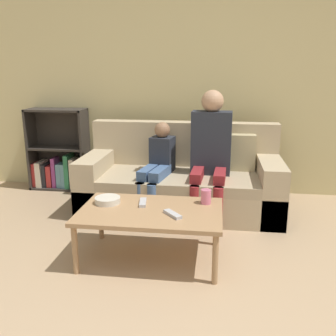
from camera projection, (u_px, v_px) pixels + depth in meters
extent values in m
cube|color=beige|center=(199.00, 75.00, 4.07)|extent=(12.00, 0.06, 2.60)
cube|color=tan|center=(181.00, 196.00, 3.71)|extent=(1.92, 0.85, 0.28)
cube|color=tan|center=(180.00, 180.00, 3.57)|extent=(1.48, 0.67, 0.10)
cube|color=tan|center=(184.00, 143.00, 3.91)|extent=(1.92, 0.18, 0.45)
cube|color=tan|center=(97.00, 181.00, 3.78)|extent=(0.22, 0.85, 0.54)
cube|color=tan|center=(269.00, 187.00, 3.56)|extent=(0.22, 0.85, 0.54)
cube|color=tan|center=(237.00, 152.00, 3.71)|extent=(0.36, 0.12, 0.36)
cube|color=#332D28|center=(32.00, 149.00, 4.36)|extent=(0.02, 0.28, 0.93)
cube|color=#332D28|center=(85.00, 150.00, 4.28)|extent=(0.02, 0.28, 0.93)
cube|color=#332D28|center=(63.00, 147.00, 4.45)|extent=(0.66, 0.02, 0.93)
cube|color=#332D28|center=(61.00, 187.00, 4.44)|extent=(0.66, 0.28, 0.02)
cube|color=#332D28|center=(58.00, 148.00, 4.32)|extent=(0.62, 0.28, 0.02)
cube|color=#332D28|center=(56.00, 110.00, 4.21)|extent=(0.66, 0.28, 0.02)
cube|color=red|center=(37.00, 174.00, 4.42)|extent=(0.05, 0.17, 0.28)
cube|color=beige|center=(42.00, 173.00, 4.42)|extent=(0.06, 0.24, 0.30)
cube|color=#232328|center=(47.00, 175.00, 4.41)|extent=(0.04, 0.18, 0.27)
cube|color=red|center=(51.00, 176.00, 4.40)|extent=(0.06, 0.16, 0.25)
cube|color=#993D84|center=(56.00, 172.00, 4.38)|extent=(0.05, 0.16, 0.35)
cube|color=#6699A8|center=(61.00, 175.00, 4.38)|extent=(0.06, 0.16, 0.28)
cube|color=#6699A8|center=(65.00, 175.00, 4.38)|extent=(0.04, 0.19, 0.28)
cube|color=#2D7A4C|center=(70.00, 171.00, 4.36)|extent=(0.05, 0.23, 0.39)
cube|color=beige|center=(75.00, 173.00, 4.36)|extent=(0.05, 0.23, 0.35)
cube|color=red|center=(80.00, 176.00, 4.35)|extent=(0.06, 0.17, 0.28)
cylinder|color=#A87F56|center=(75.00, 250.00, 2.54)|extent=(0.04, 0.04, 0.35)
cylinder|color=#A87F56|center=(215.00, 259.00, 2.42)|extent=(0.04, 0.04, 0.35)
cylinder|color=#A87F56|center=(101.00, 218.00, 3.08)|extent=(0.04, 0.04, 0.35)
cylinder|color=#A87F56|center=(216.00, 224.00, 2.96)|extent=(0.04, 0.04, 0.35)
cube|color=#A87F56|center=(151.00, 212.00, 2.70)|extent=(1.03, 0.65, 0.03)
cylinder|color=maroon|center=(194.00, 207.00, 3.28)|extent=(0.09, 0.09, 0.38)
cylinder|color=maroon|center=(218.00, 209.00, 3.25)|extent=(0.09, 0.09, 0.38)
cube|color=maroon|center=(197.00, 174.00, 3.44)|extent=(0.12, 0.38, 0.09)
cube|color=maroon|center=(220.00, 175.00, 3.40)|extent=(0.12, 0.38, 0.09)
cube|color=#282D38|center=(211.00, 143.00, 3.57)|extent=(0.38, 0.22, 0.60)
sphere|color=tan|center=(213.00, 101.00, 3.47)|extent=(0.21, 0.21, 0.21)
cylinder|color=#476693|center=(140.00, 204.00, 3.37)|extent=(0.11, 0.11, 0.38)
cylinder|color=#476693|center=(152.00, 205.00, 3.33)|extent=(0.11, 0.11, 0.38)
cube|color=#476693|center=(149.00, 172.00, 3.51)|extent=(0.17, 0.39, 0.09)
cube|color=#476693|center=(160.00, 173.00, 3.48)|extent=(0.17, 0.39, 0.09)
cube|color=#282D38|center=(162.00, 154.00, 3.67)|extent=(0.24, 0.24, 0.34)
sphere|color=#936B4C|center=(162.00, 130.00, 3.61)|extent=(0.15, 0.15, 0.15)
cylinder|color=pink|center=(206.00, 197.00, 2.81)|extent=(0.08, 0.08, 0.11)
cube|color=#B7B7BC|center=(143.00, 203.00, 2.81)|extent=(0.07, 0.18, 0.02)
cube|color=#B7B7BC|center=(173.00, 214.00, 2.58)|extent=(0.15, 0.16, 0.02)
cylinder|color=beige|center=(108.00, 200.00, 2.83)|extent=(0.19, 0.19, 0.05)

